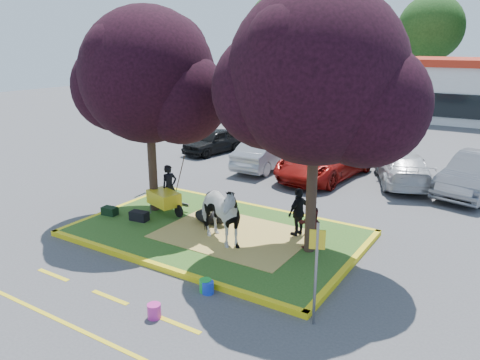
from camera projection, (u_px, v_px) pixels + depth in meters
The scene contains 32 objects.
ground at pixel (217, 235), 13.96m from camera, with size 90.00×90.00×0.00m, color #424244.
median_island at pixel (217, 233), 13.94m from camera, with size 8.00×5.00×0.15m, color #29541A.
curb_near at pixel (158, 267), 11.85m from camera, with size 8.30×0.16×0.15m, color yellow.
curb_far at pixel (260, 208), 16.04m from camera, with size 8.30×0.16×0.15m, color yellow.
curb_left at pixel (119, 208), 16.03m from camera, with size 0.16×5.30×0.15m, color yellow.
curb_right at pixel (348, 266), 11.86m from camera, with size 0.16×5.30×0.15m, color yellow.
straw_bedding at pixel (233, 235), 13.61m from camera, with size 4.20×3.00×0.01m, color #CEB654.
tree_purple_left at pixel (148, 82), 14.46m from camera, with size 5.06×4.20×6.51m.
tree_purple_right at pixel (317, 84), 11.33m from camera, with size 5.30×4.40×6.82m.
fire_lane_stripe_a at pixel (53, 275), 11.58m from camera, with size 1.10×0.12×0.01m, color yellow.
fire_lane_stripe_b at pixel (110, 297), 10.55m from camera, with size 1.10×0.12×0.01m, color yellow.
fire_lane_stripe_c at pixel (179, 325), 9.53m from camera, with size 1.10×0.12×0.01m, color yellow.
fire_lane_long at pixel (66, 323), 9.58m from camera, with size 6.00×0.10×0.01m, color yellow.
retail_building at pixel (452, 88), 35.02m from camera, with size 20.40×8.40×4.40m.
treeline at pixel (468, 17), 41.67m from camera, with size 46.58×7.80×14.63m.
cow at pixel (217, 213), 12.83m from camera, with size 0.96×2.11×1.78m, color white.
calf at pixel (209, 216), 14.44m from camera, with size 1.02×0.58×0.44m, color black.
handler at pixel (169, 187), 15.65m from camera, with size 0.54×0.36×1.48m, color black.
visitor_a at pixel (309, 221), 12.62m from camera, with size 0.72×0.56×1.48m, color #421412.
visitor_b at pixel (299, 212), 13.40m from camera, with size 0.83×0.35×1.42m, color black.
wheelbarrow at pixel (164, 199), 15.17m from camera, with size 1.98×0.96×0.75m.
gear_bag_dark at pixel (139, 216), 14.68m from camera, with size 0.58×0.31×0.29m, color black.
gear_bag_green at pixel (110, 211), 15.16m from camera, with size 0.49×0.30×0.26m, color black.
sign_post at pixel (316, 264), 9.19m from camera, with size 0.30×0.15×2.23m.
bucket_green at pixel (205, 286), 10.77m from camera, with size 0.28×0.28×0.30m, color green.
bucket_pink at pixel (154, 311), 9.74m from camera, with size 0.29×0.29×0.31m, color #CC2D94.
bucket_blue at pixel (208, 287), 10.70m from camera, with size 0.27×0.27×0.29m, color blue.
car_black at pixel (214, 141), 24.19m from camera, with size 1.46×3.63×1.24m, color black.
car_silver at pixel (266, 153), 21.21m from camera, with size 1.46×4.18×1.38m, color #9A9CA2.
car_red at pixel (324, 161), 19.72m from camera, with size 2.44×5.30×1.47m, color maroon.
car_white at pixel (403, 168), 18.92m from camera, with size 1.84×4.53×1.31m, color silver.
car_grey at pixel (478, 174), 17.50m from camera, with size 1.66×4.75×1.56m, color slate.
Camera 1 is at (7.48, -10.56, 5.54)m, focal length 35.00 mm.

